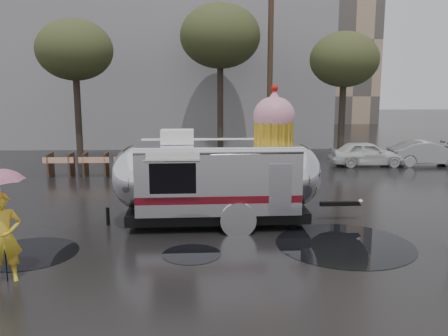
{
  "coord_description": "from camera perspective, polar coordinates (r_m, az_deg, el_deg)",
  "views": [
    {
      "loc": [
        -0.77,
        -10.42,
        4.0
      ],
      "look_at": [
        -0.27,
        2.78,
        1.6
      ],
      "focal_mm": 38.0,
      "sensor_mm": 36.0,
      "label": 1
    }
  ],
  "objects": [
    {
      "name": "airstream_trailer",
      "position": [
        13.45,
        -0.45,
        -0.83
      ],
      "size": [
        7.45,
        2.95,
        4.01
      ],
      "rotation": [
        0.0,
        0.0,
        0.03
      ],
      "color": "silver",
      "rests_on": "ground"
    },
    {
      "name": "tree_mid",
      "position": [
        25.54,
        -0.46,
        15.53
      ],
      "size": [
        4.2,
        4.2,
        8.03
      ],
      "color": "#382D26",
      "rests_on": "ground"
    },
    {
      "name": "tree_left",
      "position": [
        24.27,
        -17.53,
        13.32
      ],
      "size": [
        3.64,
        3.64,
        6.95
      ],
      "color": "#382D26",
      "rests_on": "ground"
    },
    {
      "name": "utility_pole",
      "position": [
        24.64,
        5.56,
        11.67
      ],
      "size": [
        1.6,
        0.28,
        9.0
      ],
      "color": "#473323",
      "rests_on": "ground"
    },
    {
      "name": "umbrella_pink",
      "position": [
        10.33,
        -25.39,
        -2.12
      ],
      "size": [
        1.2,
        1.2,
        2.37
      ],
      "color": "#FA9FBF",
      "rests_on": "ground"
    },
    {
      "name": "tree_right",
      "position": [
        24.4,
        14.28,
        12.45
      ],
      "size": [
        3.36,
        3.36,
        6.42
      ],
      "color": "#382D26",
      "rests_on": "ground"
    },
    {
      "name": "puddles",
      "position": [
        11.78,
        2.41,
        -9.55
      ],
      "size": [
        10.55,
        3.44,
        0.01
      ],
      "color": "black",
      "rests_on": "ground"
    },
    {
      "name": "ground",
      "position": [
        11.18,
        1.96,
        -10.68
      ],
      "size": [
        120.0,
        120.0,
        0.0
      ],
      "primitive_type": "plane",
      "color": "black",
      "rests_on": "ground"
    },
    {
      "name": "person_left",
      "position": [
        10.58,
        -24.96,
        -7.59
      ],
      "size": [
        0.79,
        0.67,
        1.86
      ],
      "primitive_type": "imported",
      "rotation": [
        0.0,
        0.0,
        0.39
      ],
      "color": "gold",
      "rests_on": "ground"
    },
    {
      "name": "grey_building",
      "position": [
        34.66,
        -7.77,
        14.32
      ],
      "size": [
        22.0,
        12.0,
        13.0
      ],
      "primitive_type": "cube",
      "color": "slate",
      "rests_on": "ground"
    },
    {
      "name": "barricade_row",
      "position": [
        21.22,
        -15.17,
        0.48
      ],
      "size": [
        4.3,
        0.8,
        1.0
      ],
      "color": "#473323",
      "rests_on": "ground"
    }
  ]
}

